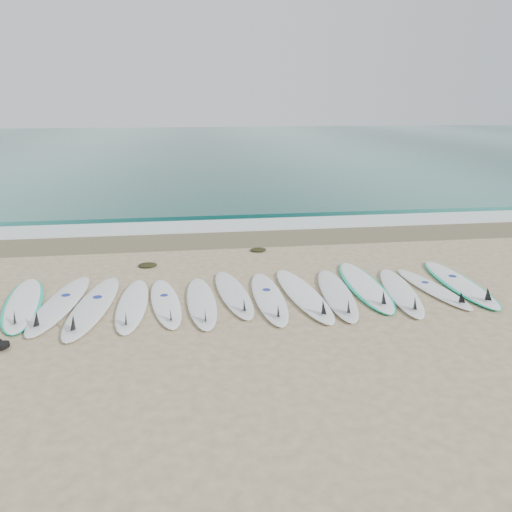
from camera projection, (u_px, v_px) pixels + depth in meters
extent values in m
plane|color=tan|center=(253.00, 297.00, 9.28)|extent=(120.00, 120.00, 0.00)
cube|color=#215F59|center=(199.00, 145.00, 39.98)|extent=(120.00, 55.00, 0.03)
cube|color=brown|center=(232.00, 239.00, 13.15)|extent=(120.00, 1.80, 0.01)
cube|color=silver|center=(228.00, 226.00, 14.47)|extent=(120.00, 1.40, 0.04)
cube|color=#215F59|center=(224.00, 213.00, 15.88)|extent=(120.00, 1.00, 0.10)
ellipsoid|color=white|center=(23.00, 303.00, 8.90)|extent=(0.99, 2.72, 0.09)
ellipsoid|color=#06CA9A|center=(23.00, 303.00, 8.90)|extent=(1.09, 2.75, 0.06)
cone|color=black|center=(14.00, 317.00, 7.97)|extent=(0.27, 0.32, 0.28)
ellipsoid|color=white|center=(61.00, 303.00, 8.88)|extent=(0.92, 2.83, 0.09)
cone|color=black|center=(36.00, 319.00, 7.87)|extent=(0.27, 0.32, 0.30)
cylinder|color=navy|center=(66.00, 295.00, 9.12)|extent=(0.18, 0.18, 0.01)
ellipsoid|color=white|center=(93.00, 305.00, 8.78)|extent=(0.91, 2.93, 0.09)
cone|color=black|center=(73.00, 322.00, 7.72)|extent=(0.28, 0.33, 0.31)
cylinder|color=navy|center=(97.00, 297.00, 9.03)|extent=(0.18, 0.18, 0.01)
ellipsoid|color=white|center=(133.00, 304.00, 8.85)|extent=(0.55, 2.51, 0.08)
cone|color=black|center=(126.00, 318.00, 7.94)|extent=(0.21, 0.27, 0.27)
ellipsoid|color=white|center=(166.00, 302.00, 8.96)|extent=(0.81, 2.43, 0.08)
cone|color=black|center=(171.00, 314.00, 8.12)|extent=(0.23, 0.28, 0.25)
cylinder|color=navy|center=(164.00, 295.00, 9.15)|extent=(0.15, 0.15, 0.01)
ellipsoid|color=white|center=(201.00, 302.00, 8.97)|extent=(0.61, 2.50, 0.08)
cone|color=black|center=(205.00, 314.00, 8.08)|extent=(0.22, 0.27, 0.26)
ellipsoid|color=silver|center=(233.00, 293.00, 9.36)|extent=(0.80, 2.56, 0.08)
cone|color=black|center=(244.00, 304.00, 8.46)|extent=(0.24, 0.29, 0.27)
ellipsoid|color=white|center=(269.00, 297.00, 9.17)|extent=(0.54, 2.62, 0.08)
cone|color=black|center=(278.00, 310.00, 8.22)|extent=(0.22, 0.28, 0.28)
cylinder|color=navy|center=(266.00, 290.00, 9.40)|extent=(0.15, 0.15, 0.01)
ellipsoid|color=white|center=(303.00, 294.00, 9.31)|extent=(0.88, 2.85, 0.09)
cone|color=black|center=(323.00, 307.00, 8.31)|extent=(0.27, 0.32, 0.30)
ellipsoid|color=silver|center=(337.00, 293.00, 9.34)|extent=(0.80, 2.71, 0.09)
cone|color=black|center=(349.00, 306.00, 8.36)|extent=(0.25, 0.30, 0.28)
ellipsoid|color=white|center=(365.00, 285.00, 9.74)|extent=(0.67, 2.82, 0.09)
ellipsoid|color=#06CA9A|center=(365.00, 286.00, 9.74)|extent=(0.77, 2.85, 0.06)
cone|color=black|center=(384.00, 297.00, 8.72)|extent=(0.25, 0.31, 0.30)
ellipsoid|color=white|center=(400.00, 291.00, 9.45)|extent=(0.94, 2.62, 0.08)
cone|color=black|center=(415.00, 303.00, 8.51)|extent=(0.26, 0.31, 0.27)
ellipsoid|color=white|center=(432.00, 288.00, 9.62)|extent=(0.82, 2.34, 0.07)
cone|color=black|center=(461.00, 297.00, 8.81)|extent=(0.23, 0.27, 0.24)
cylinder|color=navy|center=(425.00, 282.00, 9.81)|extent=(0.15, 0.15, 0.01)
ellipsoid|color=white|center=(459.00, 283.00, 9.87)|extent=(0.63, 2.75, 0.09)
ellipsoid|color=#06CA9A|center=(459.00, 283.00, 9.88)|extent=(0.73, 2.77, 0.06)
cone|color=black|center=(488.00, 294.00, 8.88)|extent=(0.24, 0.30, 0.29)
cylinder|color=navy|center=(453.00, 276.00, 10.11)|extent=(0.16, 0.16, 0.01)
ellipsoid|color=black|center=(148.00, 265.00, 10.96)|extent=(0.41, 0.32, 0.08)
ellipsoid|color=black|center=(258.00, 250.00, 12.08)|extent=(0.39, 0.30, 0.08)
cylinder|color=black|center=(2.00, 345.00, 7.30)|extent=(0.20, 0.20, 0.06)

